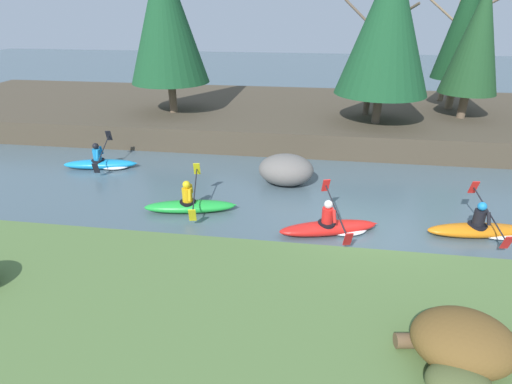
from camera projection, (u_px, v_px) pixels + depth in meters
The scene contains 16 objects.
ground_plane at pixel (361, 232), 10.91m from camera, with size 90.00×90.00×0.00m, color #4C606B.
riverbank_far at pixel (343, 117), 20.14m from camera, with size 44.00×10.01×1.01m.
conifer_tree_far_left at pixel (166, 17), 17.29m from camera, with size 3.53×3.53×6.93m.
conifer_tree_left at pixel (388, 25), 15.66m from camera, with size 3.79×3.79×6.60m.
conifer_tree_mid_left at pixel (466, 20), 17.96m from camera, with size 2.24×2.24×6.64m.
conifer_tree_centre at pixel (478, 39), 16.64m from camera, with size 2.41×2.41×5.62m.
bare_tree_upstream at pixel (372, 61), 17.63m from camera, with size 2.82×2.78×5.04m.
bare_tree_mid_upstream at pixel (450, 51), 20.26m from camera, with size 2.96×2.93×5.32m.
shrub_clump_second at pixel (459, 384), 5.38m from camera, with size 0.87×0.73×0.47m.
shrub_clump_third at pixel (463, 341), 5.86m from camera, with size 1.49×1.24×0.80m.
kayaker_lead at pixel (482, 229), 10.67m from camera, with size 2.80×2.07×1.20m.
kayaker_middle at pixel (332, 227), 10.79m from camera, with size 2.76×2.03×1.20m.
kayaker_trailing at pixel (191, 205), 11.92m from camera, with size 2.79×2.06×1.20m.
kayaker_far_back at pixel (103, 163), 15.11m from camera, with size 2.79×2.06×1.20m.
boulder_midstream at pixel (286, 170), 13.64m from camera, with size 1.88×1.47×1.06m.
driftwood_log at pixel (475, 341), 6.23m from camera, with size 2.50×0.59×0.44m.
Camera 1 is at (-1.51, -9.72, 5.64)m, focal length 28.00 mm.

